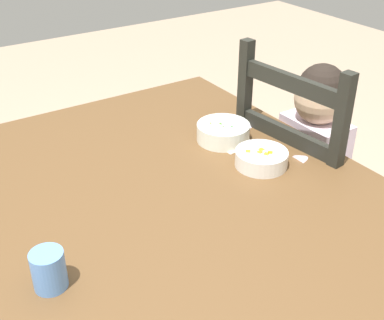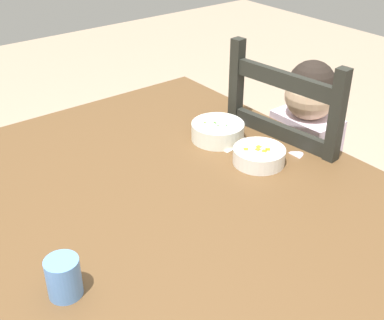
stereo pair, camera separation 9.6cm
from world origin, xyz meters
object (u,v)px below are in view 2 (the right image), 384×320
Objects in this scene: dining_table at (174,219)px; child_figure at (298,154)px; dining_chair at (295,192)px; drinking_cup at (64,277)px; bowl_of_peas at (218,131)px; spoon at (253,153)px; bowl_of_carrots at (259,155)px.

dining_table is 0.58m from child_figure.
drinking_cup is (0.23, -0.98, 0.32)m from dining_chair.
dining_chair is 0.16m from child_figure.
child_figure is at bearing 72.17° from bowl_of_peas.
spoon is (0.05, -0.27, 0.12)m from child_figure.
spoon is at bearing 154.55° from bowl_of_carrots.
child_figure is at bearing 100.47° from spoon.
spoon is (0.14, 0.02, -0.03)m from bowl_of_peas.
spoon is at bearing 8.24° from bowl_of_peas.
dining_chair is 0.43m from bowl_of_carrots.
child_figure reaches higher than drinking_cup.
child_figure is (-0.06, 0.58, -0.02)m from dining_table.
spoon is (-0.04, 0.02, -0.02)m from bowl_of_carrots.
dining_table is 8.66× the size of bowl_of_carrots.
bowl_of_peas is 1.91× the size of drinking_cup.
dining_chair is 6.82× the size of bowl_of_carrots.
child_figure reaches higher than bowl_of_carrots.
dining_table is 0.46m from drinking_cup.
child_figure reaches higher than dining_table.
spoon is 0.73m from drinking_cup.
drinking_cup reaches higher than spoon.
spoon is at bearing -79.53° from child_figure.
bowl_of_peas reaches higher than spoon.
drinking_cup reaches higher than bowl_of_carrots.
child_figure is 8.40× the size of spoon.
spoon is at bearing 91.95° from dining_table.
bowl_of_carrots is (0.09, -0.30, 0.30)m from dining_chair.
drinking_cup is at bearing -76.83° from dining_chair.
bowl_of_carrots is at bearing -25.45° from spoon.
spoon reaches higher than dining_table.
drinking_cup is (0.19, -0.70, 0.04)m from spoon.
dining_table is at bearing -84.01° from child_figure.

